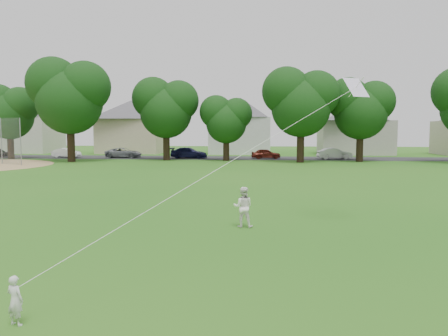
{
  "coord_description": "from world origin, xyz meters",
  "views": [
    {
      "loc": [
        3.52,
        -10.66,
        3.42
      ],
      "look_at": [
        2.32,
        2.0,
        2.3
      ],
      "focal_mm": 35.0,
      "sensor_mm": 36.0,
      "label": 1
    }
  ],
  "objects": [
    {
      "name": "ground",
      "position": [
        0.0,
        0.0,
        0.0
      ],
      "size": [
        160.0,
        160.0,
        0.0
      ],
      "primitive_type": "plane",
      "color": "#205F15",
      "rests_on": "ground"
    },
    {
      "name": "street",
      "position": [
        0.0,
        42.0,
        0.01
      ],
      "size": [
        90.0,
        7.0,
        0.01
      ],
      "primitive_type": "cube",
      "color": "#2D2D30",
      "rests_on": "ground"
    },
    {
      "name": "toddler",
      "position": [
        -0.81,
        -3.67,
        0.45
      ],
      "size": [
        0.37,
        0.29,
        0.9
      ],
      "primitive_type": "imported",
      "rotation": [
        0.0,
        0.0,
        2.88
      ],
      "color": "silver",
      "rests_on": "ground"
    },
    {
      "name": "older_boy",
      "position": [
        2.77,
        4.46,
        0.71
      ],
      "size": [
        0.71,
        0.56,
        1.43
      ],
      "primitive_type": "imported",
      "rotation": [
        0.0,
        0.0,
        3.11
      ],
      "color": "white",
      "rests_on": "ground"
    },
    {
      "name": "kite",
      "position": [
        2.95,
        0.82,
        2.78
      ],
      "size": [
        4.32,
        4.98,
        12.45
      ],
      "color": "white",
      "rests_on": "ground"
    },
    {
      "name": "tree_row",
      "position": [
        1.62,
        36.04,
        6.36
      ],
      "size": [
        81.85,
        9.77,
        11.37
      ],
      "color": "black",
      "rests_on": "ground"
    },
    {
      "name": "parked_cars",
      "position": [
        -8.12,
        41.0,
        0.62
      ],
      "size": [
        45.19,
        2.06,
        1.29
      ],
      "color": "black",
      "rests_on": "ground"
    },
    {
      "name": "house_row",
      "position": [
        0.05,
        52.0,
        4.63
      ],
      "size": [
        76.77,
        13.8,
        9.72
      ],
      "color": "beige",
      "rests_on": "ground"
    }
  ]
}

